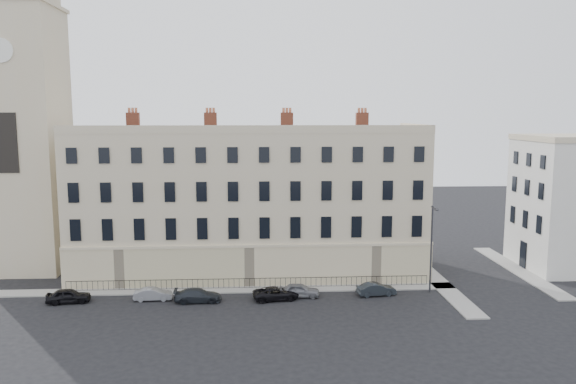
{
  "coord_description": "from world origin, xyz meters",
  "views": [
    {
      "loc": [
        -5.26,
        -47.44,
        16.92
      ],
      "look_at": [
        -1.99,
        10.0,
        8.83
      ],
      "focal_mm": 35.0,
      "sensor_mm": 36.0,
      "label": 1
    }
  ],
  "objects_px": {
    "car_e": "(299,290)",
    "car_d": "(276,293)",
    "car_c": "(198,295)",
    "streetlamp": "(432,245)",
    "car_b": "(153,294)",
    "car_a": "(69,296)",
    "car_f": "(376,289)"
  },
  "relations": [
    {
      "from": "car_a",
      "to": "car_d",
      "type": "xyz_separation_m",
      "value": [
        18.67,
        -0.19,
        -0.07
      ]
    },
    {
      "from": "car_d",
      "to": "streetlamp",
      "type": "relative_size",
      "value": 0.5
    },
    {
      "from": "car_c",
      "to": "car_e",
      "type": "relative_size",
      "value": 1.13
    },
    {
      "from": "car_d",
      "to": "car_f",
      "type": "distance_m",
      "value": 9.43
    },
    {
      "from": "car_f",
      "to": "streetlamp",
      "type": "relative_size",
      "value": 0.43
    },
    {
      "from": "car_e",
      "to": "car_d",
      "type": "bearing_deg",
      "value": 109.3
    },
    {
      "from": "car_c",
      "to": "car_f",
      "type": "height_order",
      "value": "car_c"
    },
    {
      "from": "car_e",
      "to": "streetlamp",
      "type": "height_order",
      "value": "streetlamp"
    },
    {
      "from": "car_b",
      "to": "streetlamp",
      "type": "height_order",
      "value": "streetlamp"
    },
    {
      "from": "car_b",
      "to": "car_d",
      "type": "bearing_deg",
      "value": -95.1
    },
    {
      "from": "car_f",
      "to": "car_e",
      "type": "bearing_deg",
      "value": 81.59
    },
    {
      "from": "car_d",
      "to": "car_b",
      "type": "bearing_deg",
      "value": 78.15
    },
    {
      "from": "car_a",
      "to": "car_c",
      "type": "height_order",
      "value": "car_a"
    },
    {
      "from": "car_a",
      "to": "car_f",
      "type": "relative_size",
      "value": 1.05
    },
    {
      "from": "car_b",
      "to": "car_f",
      "type": "height_order",
      "value": "car_f"
    },
    {
      "from": "car_a",
      "to": "streetlamp",
      "type": "distance_m",
      "value": 33.64
    },
    {
      "from": "car_c",
      "to": "car_d",
      "type": "xyz_separation_m",
      "value": [
        7.08,
        0.25,
        -0.03
      ]
    },
    {
      "from": "car_a",
      "to": "car_d",
      "type": "bearing_deg",
      "value": -98.65
    },
    {
      "from": "car_e",
      "to": "car_c",
      "type": "bearing_deg",
      "value": 99.04
    },
    {
      "from": "car_f",
      "to": "streetlamp",
      "type": "bearing_deg",
      "value": -92.64
    },
    {
      "from": "car_a",
      "to": "car_f",
      "type": "distance_m",
      "value": 28.09
    },
    {
      "from": "streetlamp",
      "to": "car_c",
      "type": "bearing_deg",
      "value": 179.59
    },
    {
      "from": "streetlamp",
      "to": "car_d",
      "type": "bearing_deg",
      "value": -179.57
    },
    {
      "from": "car_f",
      "to": "streetlamp",
      "type": "xyz_separation_m",
      "value": [
        5.3,
        0.55,
        4.04
      ]
    },
    {
      "from": "car_e",
      "to": "car_f",
      "type": "xyz_separation_m",
      "value": [
        7.2,
        0.02,
        -0.04
      ]
    },
    {
      "from": "car_e",
      "to": "car_f",
      "type": "bearing_deg",
      "value": -86.13
    },
    {
      "from": "car_a",
      "to": "car_b",
      "type": "relative_size",
      "value": 1.1
    },
    {
      "from": "car_b",
      "to": "streetlamp",
      "type": "relative_size",
      "value": 0.41
    },
    {
      "from": "car_d",
      "to": "streetlamp",
      "type": "distance_m",
      "value": 15.31
    },
    {
      "from": "car_c",
      "to": "streetlamp",
      "type": "xyz_separation_m",
      "value": [
        21.79,
        1.44,
        4.03
      ]
    },
    {
      "from": "car_b",
      "to": "car_c",
      "type": "height_order",
      "value": "car_c"
    },
    {
      "from": "car_a",
      "to": "car_f",
      "type": "bearing_deg",
      "value": -97.15
    }
  ]
}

